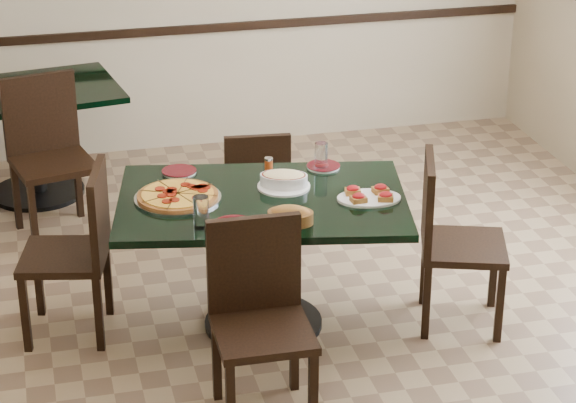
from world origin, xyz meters
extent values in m
plane|color=#866E4D|center=(0.00, 0.00, 0.00)|extent=(5.50, 5.50, 0.00)
plane|color=tan|center=(0.00, -2.75, 1.40)|extent=(5.00, 0.00, 5.00)
cube|color=black|center=(0.00, 2.73, 0.90)|extent=(5.00, 0.03, 0.06)
cube|color=black|center=(-0.12, 0.01, 0.73)|extent=(1.63, 1.21, 0.04)
cylinder|color=black|center=(-0.12, 0.01, 0.35)|extent=(0.13, 0.13, 0.71)
cylinder|color=black|center=(-0.12, 0.01, 0.01)|extent=(0.63, 0.63, 0.03)
cube|color=black|center=(-1.23, 2.09, 0.73)|extent=(1.26, 1.00, 0.04)
cylinder|color=black|center=(-1.23, 2.09, 0.35)|extent=(0.13, 0.13, 0.71)
cylinder|color=black|center=(-1.23, 2.09, 0.01)|extent=(0.63, 0.63, 0.03)
cube|color=black|center=(0.03, 0.89, 0.39)|extent=(0.42, 0.42, 0.04)
cube|color=black|center=(0.01, 0.72, 0.61)|extent=(0.38, 0.08, 0.41)
cube|color=black|center=(0.20, 1.03, 0.18)|extent=(0.04, 0.04, 0.37)
cube|color=black|center=(0.17, 0.71, 0.18)|extent=(0.04, 0.04, 0.37)
cube|color=black|center=(-0.12, 1.06, 0.18)|extent=(0.04, 0.04, 0.37)
cube|color=black|center=(-0.15, 0.74, 0.18)|extent=(0.04, 0.04, 0.37)
cube|color=black|center=(-0.30, -0.81, 0.45)|extent=(0.45, 0.45, 0.04)
cube|color=black|center=(-0.30, -0.61, 0.71)|extent=(0.44, 0.05, 0.47)
cube|color=black|center=(-0.49, -0.61, 0.22)|extent=(0.04, 0.04, 0.43)
cube|color=black|center=(-0.12, -1.00, 0.22)|extent=(0.04, 0.04, 0.43)
cube|color=black|center=(-0.11, -0.62, 0.22)|extent=(0.04, 0.04, 0.43)
cube|color=black|center=(0.92, -0.20, 0.45)|extent=(0.56, 0.56, 0.04)
cube|color=black|center=(0.73, -0.14, 0.70)|extent=(0.18, 0.43, 0.47)
cube|color=black|center=(1.04, -0.44, 0.21)|extent=(0.05, 0.05, 0.43)
cube|color=black|center=(0.68, -0.32, 0.21)|extent=(0.05, 0.05, 0.43)
cube|color=black|center=(1.16, -0.09, 0.21)|extent=(0.05, 0.05, 0.43)
cube|color=black|center=(0.80, 0.04, 0.21)|extent=(0.05, 0.05, 0.43)
cube|color=black|center=(-1.14, 0.19, 0.45)|extent=(0.52, 0.52, 0.04)
cube|color=black|center=(-0.94, 0.15, 0.70)|extent=(0.13, 0.43, 0.47)
cube|color=black|center=(-1.28, 0.42, 0.21)|extent=(0.05, 0.05, 0.43)
cube|color=black|center=(-0.91, 0.33, 0.21)|extent=(0.05, 0.05, 0.43)
cube|color=black|center=(-1.36, 0.05, 0.21)|extent=(0.05, 0.05, 0.43)
cube|color=black|center=(-0.99, -0.03, 0.21)|extent=(0.05, 0.05, 0.43)
cube|color=black|center=(-1.13, 1.41, 0.48)|extent=(0.56, 0.56, 0.04)
cube|color=black|center=(-1.17, 1.62, 0.74)|extent=(0.46, 0.14, 0.50)
cube|color=black|center=(-1.28, 1.17, 0.23)|extent=(0.05, 0.05, 0.46)
cube|color=black|center=(-1.37, 1.57, 0.23)|extent=(0.05, 0.05, 0.46)
cube|color=black|center=(-0.88, 1.26, 0.23)|extent=(0.05, 0.05, 0.46)
cube|color=black|center=(-0.98, 1.66, 0.23)|extent=(0.05, 0.05, 0.46)
cylinder|color=#B4B4BB|center=(-0.54, 0.10, 0.76)|extent=(0.45, 0.45, 0.01)
cylinder|color=brown|center=(-0.54, 0.10, 0.77)|extent=(0.42, 0.42, 0.02)
cylinder|color=gold|center=(-0.54, 0.10, 0.78)|extent=(0.37, 0.37, 0.01)
cylinder|color=silver|center=(0.02, 0.12, 0.76)|extent=(0.28, 0.28, 0.01)
ellipsoid|color=#FDE0AE|center=(0.02, 0.12, 0.82)|extent=(0.26, 0.21, 0.04)
ellipsoid|color=#A7692E|center=(-0.05, -0.31, 0.81)|extent=(0.21, 0.15, 0.08)
cylinder|color=silver|center=(-0.33, -0.28, 0.76)|extent=(0.20, 0.20, 0.01)
cylinder|color=#3A0309|center=(-0.33, -0.28, 0.76)|extent=(0.20, 0.20, 0.00)
cylinder|color=silver|center=(0.29, 0.33, 0.76)|extent=(0.18, 0.18, 0.01)
cylinder|color=#3A0309|center=(0.29, 0.33, 0.76)|extent=(0.18, 0.18, 0.00)
ellipsoid|color=#A90811|center=(0.29, 0.33, 0.77)|extent=(0.06, 0.06, 0.03)
cylinder|color=silver|center=(-0.48, 0.44, 0.76)|extent=(0.18, 0.18, 0.01)
cylinder|color=#3A0309|center=(-0.48, 0.44, 0.76)|extent=(0.19, 0.19, 0.00)
cube|color=silver|center=(-0.27, -0.29, 0.75)|extent=(0.15, 0.15, 0.00)
cube|color=#B4B4BB|center=(-0.25, -0.29, 0.76)|extent=(0.02, 0.14, 0.00)
cylinder|color=silver|center=(0.27, 0.31, 0.83)|extent=(0.07, 0.07, 0.15)
cylinder|color=silver|center=(-0.48, -0.26, 0.83)|extent=(0.08, 0.08, 0.16)
cylinder|color=#B84F13|center=(-0.01, 0.35, 0.79)|extent=(0.04, 0.04, 0.07)
cylinder|color=#B4B4BB|center=(-0.01, 0.35, 0.82)|extent=(0.05, 0.05, 0.01)
camera|label=1|loc=(-1.25, -5.12, 3.09)|focal=70.00mm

